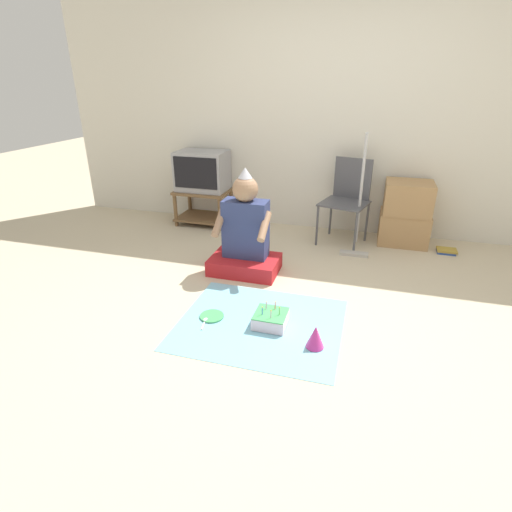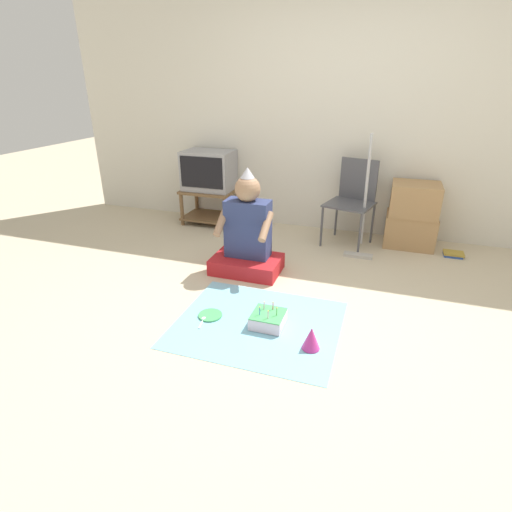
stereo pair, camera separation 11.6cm
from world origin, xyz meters
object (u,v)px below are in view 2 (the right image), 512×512
at_px(dust_mop, 362,222).
at_px(birthday_cake, 268,319).
at_px(folding_chair, 353,196).
at_px(cardboard_box_stack, 412,215).
at_px(paper_plate, 210,315).
at_px(book_pile, 453,254).
at_px(party_hat_blue, 311,338).
at_px(tv, 209,170).
at_px(person_seated, 247,237).

xyz_separation_m(dust_mop, birthday_cake, (-0.50, -1.51, -0.29)).
height_order(folding_chair, cardboard_box_stack, folding_chair).
xyz_separation_m(dust_mop, paper_plate, (-0.94, -1.54, -0.33)).
distance_m(dust_mop, paper_plate, 1.83).
bearing_deg(birthday_cake, cardboard_box_stack, 63.21).
xyz_separation_m(folding_chair, book_pile, (1.03, -0.06, -0.48)).
distance_m(birthday_cake, party_hat_blue, 0.38).
distance_m(tv, cardboard_box_stack, 2.30).
relative_size(dust_mop, birthday_cake, 5.15).
bearing_deg(folding_chair, book_pile, -3.52).
xyz_separation_m(dust_mop, person_seated, (-0.94, -0.71, -0.02)).
height_order(tv, cardboard_box_stack, tv).
bearing_deg(book_pile, paper_plate, -136.04).
bearing_deg(tv, cardboard_box_stack, -0.35).
bearing_deg(person_seated, paper_plate, -90.11).
relative_size(tv, party_hat_blue, 3.67).
distance_m(tv, book_pile, 2.78).
bearing_deg(dust_mop, paper_plate, -121.45).
distance_m(tv, person_seated, 1.46).
bearing_deg(tv, party_hat_blue, -51.67).
distance_m(cardboard_box_stack, party_hat_blue, 2.19).
height_order(folding_chair, birthday_cake, folding_chair).
bearing_deg(person_seated, folding_chair, 51.49).
bearing_deg(dust_mop, tv, 167.14).
distance_m(dust_mop, person_seated, 1.18).
bearing_deg(book_pile, cardboard_box_stack, 158.70).
distance_m(person_seated, birthday_cake, 0.95).
bearing_deg(cardboard_box_stack, birthday_cake, -116.79).
bearing_deg(cardboard_box_stack, folding_chair, -170.32).
bearing_deg(folding_chair, tv, 176.01).
relative_size(party_hat_blue, paper_plate, 0.88).
bearing_deg(person_seated, dust_mop, 37.22).
relative_size(dust_mop, book_pile, 6.30).
relative_size(folding_chair, paper_plate, 4.93).
xyz_separation_m(book_pile, birthday_cake, (-1.39, -1.75, 0.03)).
bearing_deg(party_hat_blue, folding_chair, 89.43).
height_order(party_hat_blue, paper_plate, party_hat_blue).
bearing_deg(paper_plate, dust_mop, 58.55).
height_order(person_seated, paper_plate, person_seated).
distance_m(book_pile, paper_plate, 2.55).
height_order(folding_chair, dust_mop, dust_mop).
height_order(book_pile, party_hat_blue, party_hat_blue).
bearing_deg(tv, birthday_cake, -55.67).
xyz_separation_m(book_pile, person_seated, (-1.83, -0.95, 0.30)).
height_order(person_seated, party_hat_blue, person_seated).
height_order(dust_mop, person_seated, dust_mop).
bearing_deg(birthday_cake, book_pile, 51.44).
bearing_deg(tv, paper_plate, -65.87).
relative_size(book_pile, party_hat_blue, 1.20).
xyz_separation_m(cardboard_box_stack, dust_mop, (-0.47, -0.40, 0.01)).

